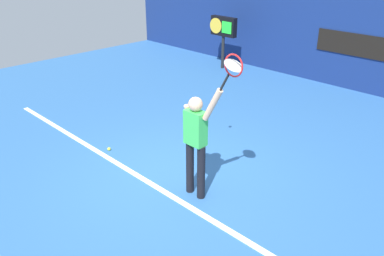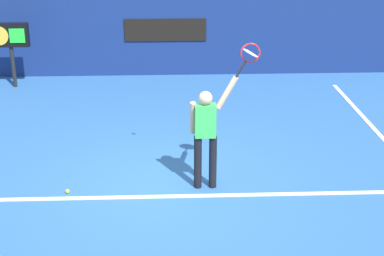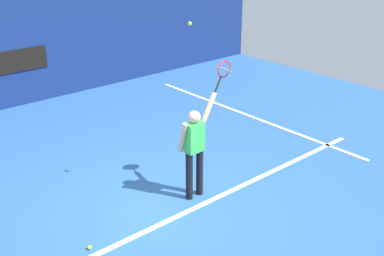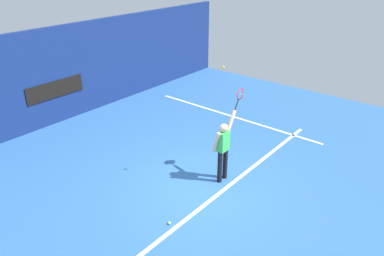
{
  "view_description": "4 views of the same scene",
  "coord_description": "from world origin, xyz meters",
  "px_view_note": "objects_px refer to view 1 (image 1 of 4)",
  "views": [
    {
      "loc": [
        4.57,
        -4.1,
        3.75
      ],
      "look_at": [
        0.45,
        -0.0,
        1.08
      ],
      "focal_mm": 37.74,
      "sensor_mm": 36.0,
      "label": 1
    },
    {
      "loc": [
        0.07,
        -8.88,
        4.5
      ],
      "look_at": [
        0.44,
        -0.11,
        1.06
      ],
      "focal_mm": 54.32,
      "sensor_mm": 36.0,
      "label": 2
    },
    {
      "loc": [
        -4.49,
        -5.99,
        4.68
      ],
      "look_at": [
        0.81,
        0.11,
        1.25
      ],
      "focal_mm": 45.39,
      "sensor_mm": 36.0,
      "label": 3
    },
    {
      "loc": [
        -6.53,
        -4.96,
        5.72
      ],
      "look_at": [
        0.3,
        0.64,
        1.47
      ],
      "focal_mm": 34.8,
      "sensor_mm": 36.0,
      "label": 4
    }
  ],
  "objects_px": {
    "scoreboard_clock": "(223,29)",
    "spare_ball": "(109,149)",
    "tennis_player": "(196,139)",
    "tennis_racket": "(232,67)"
  },
  "relations": [
    {
      "from": "tennis_player",
      "to": "scoreboard_clock",
      "type": "bearing_deg",
      "value": 127.97
    },
    {
      "from": "scoreboard_clock",
      "to": "spare_ball",
      "type": "xyz_separation_m",
      "value": [
        2.29,
        -6.01,
        -1.25
      ]
    },
    {
      "from": "scoreboard_clock",
      "to": "spare_ball",
      "type": "bearing_deg",
      "value": -69.13
    },
    {
      "from": "tennis_player",
      "to": "scoreboard_clock",
      "type": "distance_m",
      "value": 7.45
    },
    {
      "from": "scoreboard_clock",
      "to": "spare_ball",
      "type": "distance_m",
      "value": 6.55
    },
    {
      "from": "tennis_player",
      "to": "spare_ball",
      "type": "bearing_deg",
      "value": -176.57
    },
    {
      "from": "scoreboard_clock",
      "to": "tennis_racket",
      "type": "bearing_deg",
      "value": -48.22
    },
    {
      "from": "scoreboard_clock",
      "to": "spare_ball",
      "type": "relative_size",
      "value": 24.41
    },
    {
      "from": "tennis_racket",
      "to": "spare_ball",
      "type": "distance_m",
      "value": 3.72
    },
    {
      "from": "tennis_player",
      "to": "scoreboard_clock",
      "type": "relative_size",
      "value": 1.17
    }
  ]
}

